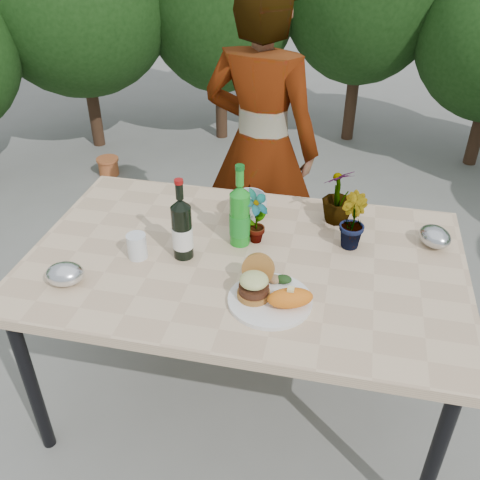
% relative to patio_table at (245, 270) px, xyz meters
% --- Properties ---
extents(ground, '(80.00, 80.00, 0.00)m').
position_rel_patio_table_xyz_m(ground, '(0.00, 0.00, -0.69)').
color(ground, slate).
rests_on(ground, ground).
extents(patio_table, '(1.60, 1.00, 0.75)m').
position_rel_patio_table_xyz_m(patio_table, '(0.00, 0.00, 0.00)').
color(patio_table, '#D7B68F').
rests_on(patio_table, ground).
extents(shrub_hedge, '(6.80, 5.05, 2.31)m').
position_rel_patio_table_xyz_m(shrub_hedge, '(0.00, 1.87, 0.48)').
color(shrub_hedge, '#382316').
rests_on(shrub_hedge, ground).
extents(dinner_plate, '(0.28, 0.28, 0.01)m').
position_rel_patio_table_xyz_m(dinner_plate, '(0.13, -0.23, 0.06)').
color(dinner_plate, white).
rests_on(dinner_plate, patio_table).
extents(burger_stack, '(0.11, 0.16, 0.11)m').
position_rel_patio_table_xyz_m(burger_stack, '(0.08, -0.21, 0.12)').
color(burger_stack, '#B7722D').
rests_on(burger_stack, dinner_plate).
extents(sweet_potato, '(0.17, 0.12, 0.06)m').
position_rel_patio_table_xyz_m(sweet_potato, '(0.20, -0.25, 0.10)').
color(sweet_potato, orange).
rests_on(sweet_potato, dinner_plate).
extents(grilled_veg, '(0.08, 0.05, 0.03)m').
position_rel_patio_table_xyz_m(grilled_veg, '(0.15, -0.14, 0.09)').
color(grilled_veg, olive).
rests_on(grilled_veg, dinner_plate).
extents(wine_bottle, '(0.08, 0.08, 0.32)m').
position_rel_patio_table_xyz_m(wine_bottle, '(-0.22, -0.04, 0.17)').
color(wine_bottle, black).
rests_on(wine_bottle, patio_table).
extents(sparkling_water, '(0.08, 0.08, 0.33)m').
position_rel_patio_table_xyz_m(sparkling_water, '(-0.04, 0.09, 0.18)').
color(sparkling_water, '#1A9120').
rests_on(sparkling_water, patio_table).
extents(plastic_cup, '(0.07, 0.07, 0.09)m').
position_rel_patio_table_xyz_m(plastic_cup, '(-0.39, -0.08, 0.10)').
color(plastic_cup, silver).
rests_on(plastic_cup, patio_table).
extents(seedling_left, '(0.13, 0.14, 0.22)m').
position_rel_patio_table_xyz_m(seedling_left, '(0.02, 0.11, 0.17)').
color(seedling_left, '#24551D').
rests_on(seedling_left, patio_table).
extents(seedling_mid, '(0.13, 0.15, 0.21)m').
position_rel_patio_table_xyz_m(seedling_mid, '(0.37, 0.17, 0.16)').
color(seedling_mid, '#1D521C').
rests_on(seedling_mid, patio_table).
extents(seedling_right, '(0.18, 0.18, 0.23)m').
position_rel_patio_table_xyz_m(seedling_right, '(0.31, 0.33, 0.17)').
color(seedling_right, '#266121').
rests_on(seedling_right, patio_table).
extents(blue_bowl, '(0.18, 0.18, 0.11)m').
position_rel_patio_table_xyz_m(blue_bowl, '(-0.04, 0.27, 0.11)').
color(blue_bowl, silver).
rests_on(blue_bowl, patio_table).
extents(foil_packet_left, '(0.15, 0.13, 0.08)m').
position_rel_patio_table_xyz_m(foil_packet_left, '(-0.57, -0.28, 0.10)').
color(foil_packet_left, silver).
rests_on(foil_packet_left, patio_table).
extents(foil_packet_right, '(0.16, 0.17, 0.08)m').
position_rel_patio_table_xyz_m(foil_packet_right, '(0.69, 0.23, 0.10)').
color(foil_packet_right, '#B3B6BB').
rests_on(foil_packet_right, patio_table).
extents(person, '(0.65, 0.49, 1.61)m').
position_rel_patio_table_xyz_m(person, '(-0.10, 0.85, 0.11)').
color(person, '#9B6E4D').
rests_on(person, ground).
extents(terracotta_pot, '(0.17, 0.17, 0.14)m').
position_rel_patio_table_xyz_m(terracotta_pot, '(-1.48, 1.88, -0.62)').
color(terracotta_pot, '#B85C2F').
rests_on(terracotta_pot, ground).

